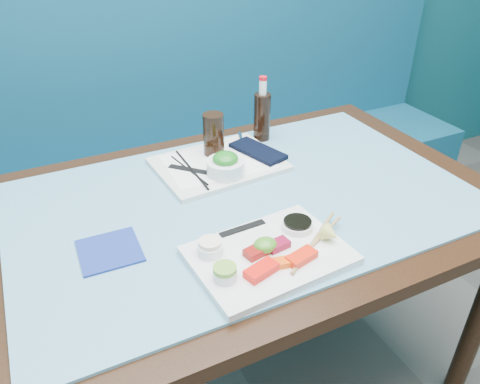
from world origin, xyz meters
name	(u,v)px	position (x,y,z in m)	size (l,w,h in m)	color
booth_bench	(162,179)	(0.00, 2.29, 0.37)	(3.00, 0.56, 1.17)	navy
dining_table	(245,226)	(0.00, 1.45, 0.67)	(1.40, 0.90, 0.75)	black
glass_top	(245,200)	(0.00, 1.45, 0.75)	(1.22, 0.76, 0.01)	#5E9DBC
sashimi_plate	(269,255)	(-0.06, 1.20, 0.77)	(0.34, 0.25, 0.02)	white
salmon_left	(261,270)	(-0.11, 1.15, 0.78)	(0.07, 0.04, 0.02)	#F41309
salmon_mid	(281,263)	(-0.06, 1.15, 0.78)	(0.06, 0.03, 0.01)	#FF4F0A
salmon_right	(302,257)	(-0.01, 1.15, 0.78)	(0.07, 0.03, 0.02)	red
tuna_left	(256,252)	(-0.09, 1.21, 0.78)	(0.05, 0.03, 0.02)	maroon
tuna_right	(278,245)	(-0.04, 1.21, 0.78)	(0.05, 0.03, 0.02)	maroon
seaweed_garnish	(265,245)	(-0.07, 1.21, 0.79)	(0.05, 0.05, 0.03)	#3F861F
ramekin_wasabi	(225,275)	(-0.19, 1.17, 0.79)	(0.05, 0.05, 0.02)	white
wasabi_fill	(225,269)	(-0.19, 1.17, 0.80)	(0.05, 0.05, 0.01)	#6DA836
ramekin_ginger	(210,249)	(-0.18, 1.26, 0.79)	(0.06, 0.06, 0.02)	white
ginger_fill	(210,243)	(-0.18, 1.26, 0.81)	(0.05, 0.05, 0.01)	#F9E4CC
soy_dish	(297,225)	(0.04, 1.25, 0.78)	(0.08, 0.08, 0.02)	white
soy_fill	(298,222)	(0.04, 1.25, 0.79)	(0.07, 0.07, 0.01)	black
lemon_wedge	(331,235)	(0.08, 1.17, 0.80)	(0.04, 0.04, 0.03)	#D6D966
chopstick_sleeve	(242,228)	(-0.08, 1.31, 0.78)	(0.12, 0.02, 0.00)	black
wooden_chopstick_a	(314,241)	(0.05, 1.19, 0.78)	(0.01, 0.01, 0.26)	#A1814B
wooden_chopstick_b	(318,240)	(0.06, 1.19, 0.78)	(0.01, 0.01, 0.22)	#B08153
serving_tray	(218,164)	(0.01, 1.65, 0.76)	(0.37, 0.28, 0.01)	silver
paper_placemat	(218,162)	(0.01, 1.65, 0.77)	(0.31, 0.22, 0.00)	white
seaweed_bowl	(226,167)	(0.00, 1.57, 0.79)	(0.11, 0.11, 0.04)	white
seaweed_salad	(225,159)	(0.00, 1.57, 0.82)	(0.07, 0.07, 0.04)	#1B751B
cola_glass	(214,135)	(0.02, 1.70, 0.84)	(0.06, 0.06, 0.13)	black
navy_pouch	(258,151)	(0.14, 1.65, 0.78)	(0.08, 0.19, 0.01)	black
fork	(241,139)	(0.14, 1.75, 0.78)	(0.01, 0.01, 0.09)	silver
black_chopstick_a	(189,170)	(-0.09, 1.64, 0.77)	(0.01, 0.01, 0.21)	black
black_chopstick_b	(191,169)	(-0.08, 1.64, 0.78)	(0.01, 0.01, 0.25)	black
tray_sleeve	(190,170)	(-0.09, 1.64, 0.77)	(0.02, 0.14, 0.00)	black
cola_bottle_body	(262,117)	(0.22, 1.76, 0.84)	(0.05, 0.05, 0.16)	black
cola_bottle_neck	(263,87)	(0.22, 1.76, 0.94)	(0.02, 0.02, 0.05)	white
cola_bottle_cap	(263,78)	(0.22, 1.76, 0.97)	(0.03, 0.03, 0.01)	red
blue_napkin	(109,251)	(-0.38, 1.39, 0.76)	(0.14, 0.14, 0.01)	navy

